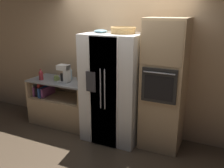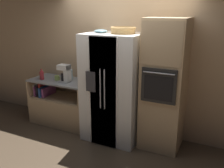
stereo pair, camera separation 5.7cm
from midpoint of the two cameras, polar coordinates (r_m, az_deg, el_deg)
ground_plane at (r=4.72m, az=0.89°, el=-11.90°), size 20.00×20.00×0.00m
wall_back at (r=4.64m, az=3.33°, el=5.98°), size 12.00×0.06×2.80m
counter_left at (r=5.24m, az=-11.05°, el=-5.15°), size 1.25×0.65×0.91m
refrigerator at (r=4.37m, az=0.73°, el=-0.86°), size 0.99×0.83×1.88m
wall_oven at (r=4.14m, az=12.16°, el=-0.33°), size 0.65×0.69×2.15m
wicker_basket at (r=4.13m, az=2.98°, el=12.25°), size 0.41×0.41×0.11m
fruit_bowl at (r=4.26m, az=-2.19°, el=11.99°), size 0.23×0.23×0.06m
bottle_tall at (r=5.15m, az=-15.47°, el=2.11°), size 0.08×0.08×0.22m
bottle_short at (r=4.95m, az=-7.24°, el=2.03°), size 0.06×0.06×0.23m
bottle_wide at (r=5.03m, az=-9.04°, el=2.39°), size 0.07×0.07×0.27m
mug at (r=5.04m, az=-12.13°, el=1.39°), size 0.13×0.10×0.09m
coffee_maker at (r=4.84m, az=-10.31°, el=2.59°), size 0.22×0.17×0.34m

